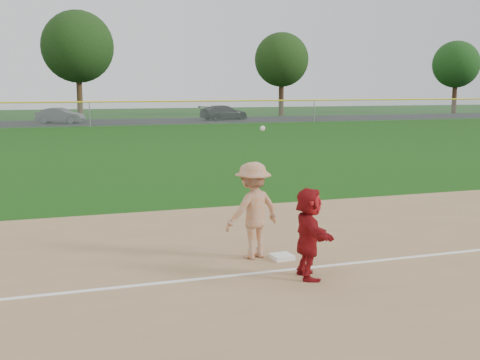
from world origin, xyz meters
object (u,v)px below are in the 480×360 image
object	(u,v)px
car_right	(224,113)
first_base	(282,257)
car_mid	(60,115)
base_runner	(309,233)

from	to	relation	value
car_right	first_base	bearing A→B (deg)	150.63
car_mid	first_base	bearing A→B (deg)	-152.31
car_right	car_mid	bearing A→B (deg)	78.93
car_mid	base_runner	bearing A→B (deg)	-152.39
first_base	car_mid	xyz separation A→B (m)	(-2.40, 45.58, 0.63)
car_mid	car_right	xyz separation A→B (m)	(15.36, 0.71, 0.02)
base_runner	car_mid	xyz separation A→B (m)	(-2.39, 46.75, -0.10)
base_runner	car_right	bearing A→B (deg)	-6.62
base_runner	car_right	xyz separation A→B (m)	(12.98, 47.46, -0.08)
first_base	car_mid	world-z (taller)	car_mid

